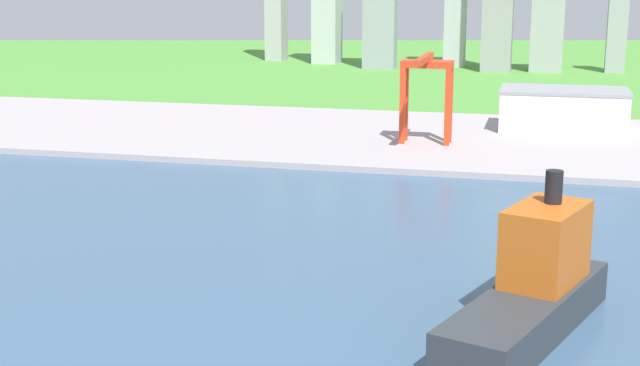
# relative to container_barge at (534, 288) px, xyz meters

# --- Properties ---
(ground_plane) EXTENTS (2400.00, 2400.00, 0.00)m
(ground_plane) POSITION_rel_container_barge_xyz_m (-46.81, 17.62, -9.04)
(ground_plane) COLOR #4C8F38
(industrial_pier) EXTENTS (840.00, 140.00, 2.50)m
(industrial_pier) POSITION_rel_container_barge_xyz_m (-46.81, 207.62, -7.79)
(industrial_pier) COLOR #A1999C
(industrial_pier) RESTS_ON ground
(container_barge) EXTENTS (33.55, 60.16, 31.51)m
(container_barge) POSITION_rel_container_barge_xyz_m (0.00, 0.00, 0.00)
(container_barge) COLOR #2D3338
(container_barge) RESTS_ON water_bay
(port_crane_red) EXTENTS (20.87, 39.74, 36.76)m
(port_crane_red) POSITION_rel_container_barge_xyz_m (-47.57, 189.20, 19.56)
(port_crane_red) COLOR red
(port_crane_red) RESTS_ON industrial_pier
(warehouse_main) EXTENTS (55.87, 34.27, 18.54)m
(warehouse_main) POSITION_rel_container_barge_xyz_m (7.89, 238.15, 2.75)
(warehouse_main) COLOR white
(warehouse_main) RESTS_ON industrial_pier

